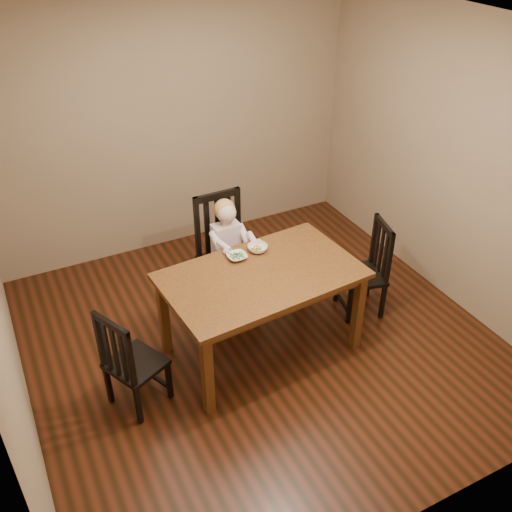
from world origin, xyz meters
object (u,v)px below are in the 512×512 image
chair_child (225,254)px  bowl_veg (258,248)px  toddler (227,243)px  dining_table (262,283)px  chair_right (367,270)px  chair_left (130,362)px  bowl_peas (237,257)px

chair_child → bowl_veg: size_ratio=6.39×
toddler → dining_table: bearing=87.8°
chair_child → chair_right: chair_child is taller
chair_right → toddler: 1.34m
chair_right → bowl_veg: 1.12m
chair_child → chair_left: (-1.21, -0.91, -0.10)m
bowl_peas → bowl_veg: size_ratio=0.96×
chair_right → toddler: (-1.13, 0.68, 0.24)m
chair_left → bowl_veg: 1.45m
chair_child → bowl_veg: bearing=102.6°
toddler → bowl_veg: bearing=104.3°
chair_left → chair_child: bearing=101.9°
bowl_peas → bowl_veg: bowl_veg is taller
bowl_veg → dining_table: bearing=-111.5°
chair_left → toddler: (1.21, 0.85, 0.25)m
dining_table → chair_child: 0.80m
chair_left → bowl_peas: (1.11, 0.42, 0.39)m
chair_right → dining_table: bearing=106.2°
chair_child → chair_right: (1.13, -0.73, -0.09)m
chair_left → bowl_peas: 1.25m
chair_left → chair_right: size_ratio=0.98×
chair_left → toddler: toddler is taller
chair_left → bowl_veg: chair_left is taller
bowl_peas → bowl_veg: 0.22m
toddler → bowl_peas: 0.47m
chair_right → toddler: bearing=72.9°
chair_child → chair_right: size_ratio=1.20×
dining_table → chair_left: (-1.20, -0.13, -0.27)m
chair_right → bowl_veg: (-1.02, 0.27, 0.39)m
chair_child → chair_left: size_ratio=1.22×
toddler → chair_left: bearing=34.1°
chair_left → chair_right: chair_right is taller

